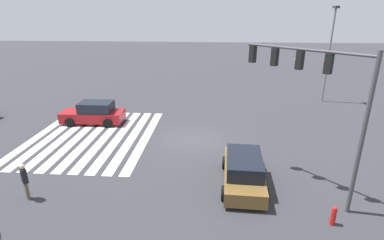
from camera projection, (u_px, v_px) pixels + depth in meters
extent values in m
plane|color=#333338|center=(192.00, 139.00, 20.62)|extent=(140.11, 140.11, 0.00)
cube|color=silver|center=(41.00, 135.00, 21.37)|extent=(10.53, 0.60, 0.01)
cube|color=silver|center=(54.00, 135.00, 21.31)|extent=(10.53, 0.60, 0.01)
cube|color=silver|center=(66.00, 135.00, 21.24)|extent=(10.53, 0.60, 0.01)
cube|color=silver|center=(79.00, 136.00, 21.17)|extent=(10.53, 0.60, 0.01)
cube|color=silver|center=(92.00, 136.00, 21.11)|extent=(10.53, 0.60, 0.01)
cube|color=silver|center=(106.00, 137.00, 21.04)|extent=(10.53, 0.60, 0.01)
cube|color=silver|center=(119.00, 137.00, 20.98)|extent=(10.53, 0.60, 0.01)
cube|color=silver|center=(132.00, 137.00, 20.91)|extent=(10.53, 0.60, 0.01)
cube|color=silver|center=(145.00, 138.00, 20.84)|extent=(10.53, 0.60, 0.01)
cylinder|color=#47474C|center=(362.00, 139.00, 11.98)|extent=(0.18, 0.18, 6.97)
cylinder|color=#47474C|center=(303.00, 49.00, 13.03)|extent=(4.36, 4.36, 0.12)
cube|color=black|center=(329.00, 64.00, 12.33)|extent=(0.40, 0.40, 0.84)
sphere|color=red|center=(325.00, 63.00, 12.45)|extent=(0.16, 0.16, 0.16)
cube|color=black|center=(300.00, 60.00, 13.26)|extent=(0.40, 0.40, 0.84)
sphere|color=gold|center=(297.00, 60.00, 13.38)|extent=(0.16, 0.16, 0.16)
cube|color=black|center=(275.00, 57.00, 14.20)|extent=(0.40, 0.40, 0.84)
sphere|color=green|center=(272.00, 57.00, 14.31)|extent=(0.16, 0.16, 0.16)
cube|color=black|center=(253.00, 54.00, 15.13)|extent=(0.40, 0.40, 0.84)
sphere|color=red|center=(250.00, 54.00, 15.24)|extent=(0.16, 0.16, 0.16)
cube|color=maroon|center=(93.00, 116.00, 23.46)|extent=(1.91, 4.78, 0.76)
cube|color=black|center=(96.00, 107.00, 23.19)|extent=(1.69, 2.51, 0.75)
cylinder|color=black|center=(70.00, 122.00, 22.74)|extent=(0.23, 0.71, 0.71)
cylinder|color=black|center=(80.00, 114.00, 24.50)|extent=(0.23, 0.71, 0.71)
cylinder|color=black|center=(108.00, 123.00, 22.57)|extent=(0.23, 0.71, 0.71)
cylinder|color=black|center=(115.00, 115.00, 24.34)|extent=(0.23, 0.71, 0.71)
cube|color=brown|center=(243.00, 174.00, 15.16)|extent=(4.93, 2.09, 0.68)
cube|color=black|center=(244.00, 163.00, 14.83)|extent=(2.97, 1.83, 0.71)
cylinder|color=black|center=(224.00, 162.00, 16.73)|extent=(0.68, 0.25, 0.67)
cylinder|color=black|center=(260.00, 164.00, 16.53)|extent=(0.68, 0.25, 0.67)
cylinder|color=black|center=(224.00, 193.00, 13.92)|extent=(0.68, 0.25, 0.67)
cylinder|color=black|center=(266.00, 196.00, 13.71)|extent=(0.68, 0.25, 0.67)
cylinder|color=brown|center=(27.00, 190.00, 13.97)|extent=(0.14, 0.14, 0.88)
cylinder|color=brown|center=(28.00, 191.00, 13.86)|extent=(0.14, 0.14, 0.88)
cube|color=black|center=(24.00, 176.00, 13.65)|extent=(0.41, 0.41, 0.69)
sphere|color=beige|center=(22.00, 167.00, 13.49)|extent=(0.24, 0.24, 0.24)
cylinder|color=slate|center=(328.00, 57.00, 27.87)|extent=(0.16, 0.16, 8.56)
cube|color=#333338|center=(336.00, 7.00, 26.38)|extent=(0.80, 0.36, 0.20)
cylinder|color=red|center=(333.00, 217.00, 12.25)|extent=(0.22, 0.22, 0.70)
sphere|color=red|center=(335.00, 209.00, 12.11)|extent=(0.20, 0.20, 0.20)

